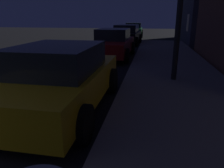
% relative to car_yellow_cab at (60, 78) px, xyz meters
% --- Properties ---
extents(car_yellow_cab, '(2.06, 4.08, 1.43)m').
position_rel_car_yellow_cab_xyz_m(car_yellow_cab, '(0.00, 0.00, 0.00)').
color(car_yellow_cab, gold).
rests_on(car_yellow_cab, ground).
extents(car_red, '(2.00, 4.21, 1.43)m').
position_rel_car_yellow_cab_xyz_m(car_red, '(0.00, 6.58, -0.01)').
color(car_red, maroon).
rests_on(car_red, ground).
extents(car_black, '(2.22, 4.24, 1.43)m').
position_rel_car_yellow_cab_xyz_m(car_black, '(0.00, 12.50, 0.00)').
color(car_black, black).
rests_on(car_black, ground).
extents(car_green, '(2.05, 4.27, 1.43)m').
position_rel_car_yellow_cab_xyz_m(car_green, '(0.00, 18.91, 0.00)').
color(car_green, '#19592D').
rests_on(car_green, ground).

